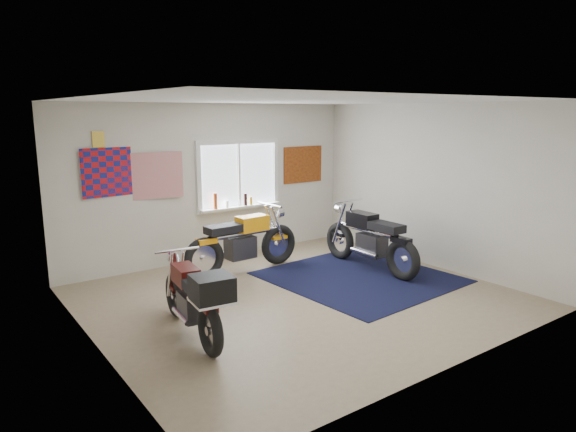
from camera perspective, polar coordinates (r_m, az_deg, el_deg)
ground at (r=7.27m, az=1.33°, el=-9.04°), size 5.50×5.50×0.00m
room_shell at (r=6.87m, az=1.39°, el=3.87°), size 5.50×5.50×5.50m
navy_rug at (r=8.19m, az=7.93°, el=-6.73°), size 2.66×2.75×0.01m
window_assembly at (r=9.22m, az=-5.47°, el=4.07°), size 1.66×0.17×1.26m
oil_bottles at (r=9.11m, az=-6.43°, el=1.68°), size 0.78×0.07×0.28m
flag_display at (r=8.22m, az=-20.33°, el=7.98°), size 1.60×0.10×1.17m
triumph_poster at (r=10.02m, az=1.66°, el=5.74°), size 0.90×0.03×0.70m
yellow_triumph at (r=8.31m, az=-5.08°, el=-3.06°), size 2.13×0.64×1.07m
black_chrome_bike at (r=8.53m, az=9.08°, el=-2.74°), size 0.65×2.12×1.09m
maroon_tourer at (r=5.95m, az=-10.32°, el=-9.05°), size 0.64×1.83×0.93m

